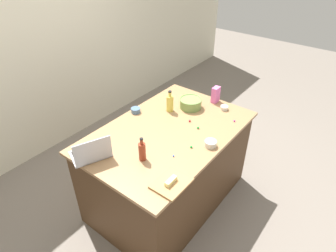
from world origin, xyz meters
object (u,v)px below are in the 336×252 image
at_px(ramekin_small, 136,110).
at_px(candy_bag, 216,95).
at_px(laptop, 91,153).
at_px(bottle_oil, 170,103).
at_px(ramekin_wide, 211,144).
at_px(cutting_board, 172,183).
at_px(butter_stick_left, 171,181).
at_px(mixing_bowl_large, 191,103).
at_px(ramekin_medium, 224,108).
at_px(bottle_soy, 142,151).

height_order(ramekin_small, candy_bag, candy_bag).
relative_size(laptop, candy_bag, 2.18).
relative_size(bottle_oil, ramekin_wide, 2.16).
bearing_deg(cutting_board, ramekin_wide, 0.90).
bearing_deg(laptop, cutting_board, -77.00).
xyz_separation_m(laptop, butter_stick_left, (0.15, -0.69, -0.01)).
bearing_deg(cutting_board, laptop, 103.00).
xyz_separation_m(mixing_bowl_large, bottle_oil, (-0.18, 0.13, 0.04)).
xyz_separation_m(bottle_oil, ramekin_medium, (0.36, -0.43, -0.07)).
xyz_separation_m(laptop, mixing_bowl_large, (1.15, -0.19, 0.01)).
relative_size(bottle_soy, ramekin_wide, 2.03).
distance_m(butter_stick_left, ramekin_small, 1.06).
relative_size(mixing_bowl_large, butter_stick_left, 2.11).
bearing_deg(bottle_oil, bottle_soy, -158.66).
relative_size(mixing_bowl_large, ramekin_wide, 2.23).
bearing_deg(ramekin_wide, candy_bag, 27.41).
bearing_deg(ramekin_wide, ramekin_medium, 18.39).
xyz_separation_m(mixing_bowl_large, candy_bag, (0.26, -0.14, 0.03)).
height_order(laptop, butter_stick_left, laptop).
distance_m(bottle_oil, ramekin_small, 0.35).
relative_size(cutting_board, ramekin_wide, 2.62).
bearing_deg(ramekin_wide, ramekin_small, 89.33).
bearing_deg(bottle_soy, candy_bag, 0.83).
height_order(laptop, mixing_bowl_large, laptop).
bearing_deg(ramekin_medium, laptop, 160.11).
bearing_deg(bottle_oil, candy_bag, -31.10).
height_order(laptop, ramekin_medium, laptop).
height_order(bottle_soy, ramekin_small, bottle_soy).
bearing_deg(laptop, ramekin_small, 15.19).
xyz_separation_m(cutting_board, ramekin_medium, (1.17, 0.21, 0.01)).
bearing_deg(candy_bag, bottle_oil, 148.90).
bearing_deg(ramekin_small, candy_bag, -37.46).
distance_m(ramekin_small, candy_bag, 0.86).
bearing_deg(candy_bag, laptop, 167.09).
relative_size(bottle_soy, candy_bag, 1.25).
xyz_separation_m(mixing_bowl_large, ramekin_small, (-0.42, 0.38, -0.03)).
bearing_deg(mixing_bowl_large, ramekin_small, 137.56).
distance_m(mixing_bowl_large, ramekin_medium, 0.35).
relative_size(butter_stick_left, ramekin_wide, 1.06).
xyz_separation_m(bottle_soy, candy_bag, (1.18, 0.02, 0.00)).
bearing_deg(ramekin_medium, cutting_board, -169.77).
height_order(bottle_oil, ramekin_wide, bottle_oil).
bearing_deg(bottle_soy, ramekin_small, 47.41).
distance_m(bottle_soy, butter_stick_left, 0.36).
bearing_deg(laptop, ramekin_medium, -19.89).
bearing_deg(cutting_board, candy_bag, 16.35).
relative_size(bottle_soy, butter_stick_left, 1.93).
distance_m(mixing_bowl_large, bottle_oil, 0.23).
bearing_deg(ramekin_wide, butter_stick_left, -179.11).
height_order(bottle_oil, cutting_board, bottle_oil).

